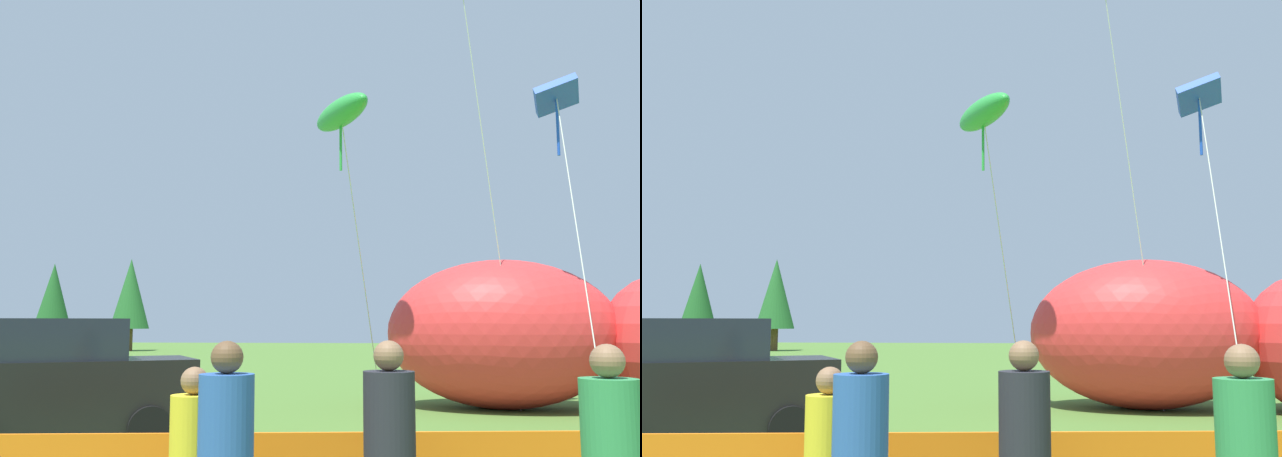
% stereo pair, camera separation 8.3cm
% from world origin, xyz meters
% --- Properties ---
extents(parked_car, '(4.29, 3.32, 2.00)m').
position_xyz_m(parked_car, '(-4.94, 1.63, 0.99)').
color(parked_car, black).
rests_on(parked_car, ground).
extents(folding_chair, '(0.57, 0.57, 0.89)m').
position_xyz_m(folding_chair, '(2.89, 0.23, 0.53)').
color(folding_chair, maroon).
rests_on(folding_chair, ground).
extents(inflatable_cat, '(7.89, 3.95, 3.37)m').
position_xyz_m(inflatable_cat, '(3.80, 7.27, 1.56)').
color(inflatable_cat, red).
rests_on(inflatable_cat, ground).
extents(spectator_in_grey_shirt, '(0.39, 0.39, 1.80)m').
position_xyz_m(spectator_in_grey_shirt, '(0.21, -3.81, 0.98)').
color(spectator_in_grey_shirt, '#2D2D38').
rests_on(spectator_in_grey_shirt, ground).
extents(kite_green_fish, '(1.72, 4.20, 6.96)m').
position_xyz_m(kite_green_fish, '(-0.80, 6.04, 6.55)').
color(kite_green_fish, silver).
rests_on(kite_green_fish, ground).
extents(kite_blue_box, '(1.10, 3.36, 7.09)m').
position_xyz_m(kite_blue_box, '(3.82, 5.72, 6.60)').
color(kite_blue_box, silver).
rests_on(kite_blue_box, ground).
extents(horizon_tree_east, '(2.69, 2.69, 6.41)m').
position_xyz_m(horizon_tree_east, '(-17.86, 39.29, 3.94)').
color(horizon_tree_east, brown).
rests_on(horizon_tree_east, ground).
extents(horizon_tree_west, '(2.42, 2.42, 5.77)m').
position_xyz_m(horizon_tree_west, '(-21.46, 35.11, 3.54)').
color(horizon_tree_west, brown).
rests_on(horizon_tree_west, ground).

